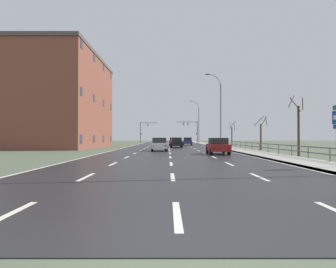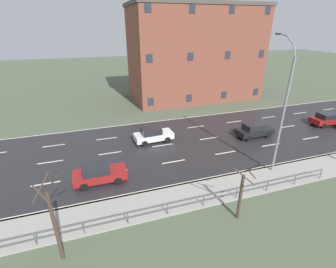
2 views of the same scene
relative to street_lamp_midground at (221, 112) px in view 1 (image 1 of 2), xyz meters
name	(u,v)px [view 1 (image 1 of 2)]	position (x,y,z in m)	size (l,w,h in m)	color
ground_plane	(170,146)	(-7.46, 11.48, -5.47)	(160.00, 160.00, 0.12)	#4C5642
road_asphalt_strip	(170,144)	(-7.46, 23.47, -5.40)	(14.00, 120.00, 0.03)	#232326
sidewalk_right	(206,144)	(0.97, 23.48, -5.35)	(3.00, 120.00, 0.12)	gray
guardrail	(274,147)	(2.39, -14.13, -4.70)	(0.07, 34.06, 1.00)	#515459
street_lamp_midground	(221,112)	(0.00, 0.00, 0.00)	(2.37, 0.24, 11.02)	slate
street_lamp_distant	(199,123)	(-0.01, 28.63, -0.09)	(2.45, 0.24, 10.86)	slate
traffic_signal_right	(193,128)	(-1.03, 34.96, -1.17)	(5.84, 0.36, 6.10)	#38383A
traffic_signal_left	(145,129)	(-14.52, 36.16, -1.53)	(4.74, 0.36, 5.91)	#38383A
car_mid_centre	(160,144)	(-8.70, -8.19, -4.60)	(2.02, 4.20, 1.57)	silver
car_far_right	(189,141)	(-3.65, 15.66, -4.60)	(1.99, 4.18, 1.57)	navy
car_distant	(219,146)	(-2.90, -14.17, -4.60)	(1.88, 4.12, 1.57)	maroon
car_far_left	(177,142)	(-6.34, 2.85, -4.60)	(1.90, 4.13, 1.57)	black
car_near_right	(175,141)	(-6.45, 13.71, -4.60)	(2.02, 4.20, 1.57)	maroon
brick_building	(67,102)	(-23.96, 3.08, 1.87)	(10.95, 20.67, 14.52)	brown
bare_tree_near	(300,128)	(3.62, -16.60, -2.96)	(1.35, 1.70, 5.40)	#423328
bare_tree_mid	(262,135)	(4.06, -5.91, -3.46)	(1.55, 1.67, 4.37)	#423328
bare_tree_far	(233,135)	(3.54, 7.54, -3.47)	(1.08, 1.33, 4.48)	#423328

